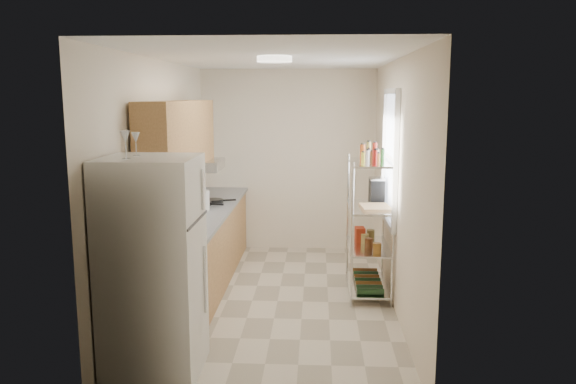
% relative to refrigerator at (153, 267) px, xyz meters
% --- Properties ---
extents(room, '(2.52, 4.42, 2.62)m').
position_rel_refrigerator_xyz_m(room, '(0.87, 1.63, 0.42)').
color(room, beige).
rests_on(room, ground).
extents(counter_run, '(0.63, 3.51, 0.90)m').
position_rel_refrigerator_xyz_m(counter_run, '(-0.05, 2.06, -0.43)').
color(counter_run, tan).
rests_on(counter_run, ground).
extents(upper_cabinets, '(0.33, 2.20, 0.72)m').
position_rel_refrigerator_xyz_m(upper_cabinets, '(-0.18, 1.73, 0.93)').
color(upper_cabinets, tan).
rests_on(upper_cabinets, room).
extents(range_hood, '(0.50, 0.60, 0.12)m').
position_rel_refrigerator_xyz_m(range_hood, '(-0.13, 2.53, 0.51)').
color(range_hood, '#B7BABC').
rests_on(range_hood, room).
extents(window, '(0.06, 1.00, 1.46)m').
position_rel_refrigerator_xyz_m(window, '(2.10, 1.98, 0.67)').
color(window, white).
rests_on(window, room).
extents(bakers_rack, '(0.45, 0.90, 1.73)m').
position_rel_refrigerator_xyz_m(bakers_rack, '(1.88, 1.92, 0.23)').
color(bakers_rack, silver).
rests_on(bakers_rack, ground).
extents(ceiling_dome, '(0.34, 0.34, 0.05)m').
position_rel_refrigerator_xyz_m(ceiling_dome, '(0.87, 1.33, 1.69)').
color(ceiling_dome, white).
rests_on(ceiling_dome, room).
extents(refrigerator, '(0.72, 0.72, 1.76)m').
position_rel_refrigerator_xyz_m(refrigerator, '(0.00, 0.00, 0.00)').
color(refrigerator, silver).
rests_on(refrigerator, ground).
extents(wine_glass_a, '(0.07, 0.07, 0.19)m').
position_rel_refrigerator_xyz_m(wine_glass_a, '(-0.12, 0.07, 0.97)').
color(wine_glass_a, silver).
rests_on(wine_glass_a, refrigerator).
extents(wine_glass_b, '(0.08, 0.08, 0.21)m').
position_rel_refrigerator_xyz_m(wine_glass_b, '(-0.12, -0.16, 0.99)').
color(wine_glass_b, silver).
rests_on(wine_glass_b, refrigerator).
extents(rice_cooker, '(0.29, 0.29, 0.23)m').
position_rel_refrigerator_xyz_m(rice_cooker, '(-0.10, 2.13, 0.14)').
color(rice_cooker, silver).
rests_on(rice_cooker, counter_run).
extents(frying_pan_large, '(0.34, 0.34, 0.05)m').
position_rel_refrigerator_xyz_m(frying_pan_large, '(-0.14, 2.46, 0.04)').
color(frying_pan_large, black).
rests_on(frying_pan_large, counter_run).
extents(frying_pan_small, '(0.29, 0.29, 0.05)m').
position_rel_refrigerator_xyz_m(frying_pan_small, '(0.00, 2.62, 0.04)').
color(frying_pan_small, black).
rests_on(frying_pan_small, counter_run).
extents(cutting_board, '(0.34, 0.42, 0.03)m').
position_rel_refrigerator_xyz_m(cutting_board, '(1.93, 1.82, 0.15)').
color(cutting_board, tan).
rests_on(cutting_board, bakers_rack).
extents(espresso_machine, '(0.17, 0.25, 0.28)m').
position_rel_refrigerator_xyz_m(espresso_machine, '(1.98, 2.20, 0.27)').
color(espresso_machine, black).
rests_on(espresso_machine, bakers_rack).
extents(storage_bag, '(0.12, 0.15, 0.17)m').
position_rel_refrigerator_xyz_m(storage_bag, '(1.79, 2.10, -0.23)').
color(storage_bag, '#A22C13').
rests_on(storage_bag, bakers_rack).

